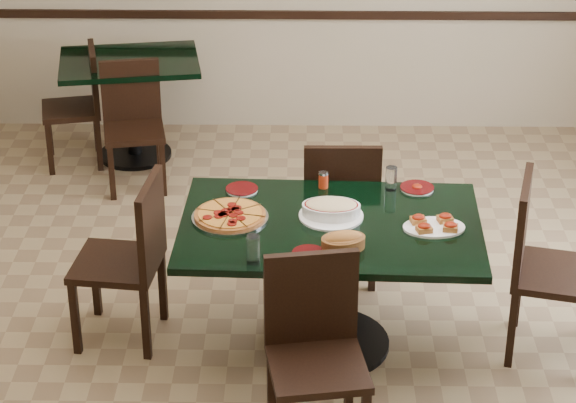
{
  "coord_description": "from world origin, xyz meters",
  "views": [
    {
      "loc": [
        -0.02,
        -5.31,
        3.49
      ],
      "look_at": [
        -0.1,
        0.0,
        0.75
      ],
      "focal_mm": 70.0,
      "sensor_mm": 36.0,
      "label": 1
    }
  ],
  "objects_px": {
    "chair_near": "(315,342)",
    "bread_basket": "(343,241)",
    "pepperoni_pizza": "(230,215)",
    "back_table": "(131,89)",
    "chair_left": "(132,252)",
    "back_chair_left": "(81,100)",
    "back_chair_near": "(133,118)",
    "chair_far": "(341,203)",
    "lasagna_casserole": "(331,209)",
    "main_table": "(330,254)",
    "chair_right": "(542,258)",
    "bruschetta_platter": "(434,225)"
  },
  "relations": [
    {
      "from": "chair_near",
      "to": "lasagna_casserole",
      "type": "distance_m",
      "value": 0.87
    },
    {
      "from": "chair_right",
      "to": "back_table",
      "type": "bearing_deg",
      "value": 59.73
    },
    {
      "from": "chair_far",
      "to": "back_chair_left",
      "type": "relative_size",
      "value": 1.08
    },
    {
      "from": "chair_near",
      "to": "bread_basket",
      "type": "bearing_deg",
      "value": 64.89
    },
    {
      "from": "back_chair_near",
      "to": "back_chair_left",
      "type": "xyz_separation_m",
      "value": [
        -0.41,
        0.33,
        -0.0
      ]
    },
    {
      "from": "main_table",
      "to": "lasagna_casserole",
      "type": "distance_m",
      "value": 0.24
    },
    {
      "from": "back_chair_left",
      "to": "back_table",
      "type": "bearing_deg",
      "value": 92.64
    },
    {
      "from": "back_table",
      "to": "chair_near",
      "type": "xyz_separation_m",
      "value": [
        1.3,
        -3.16,
        0.01
      ]
    },
    {
      "from": "bread_basket",
      "to": "chair_left",
      "type": "bearing_deg",
      "value": 147.93
    },
    {
      "from": "chair_far",
      "to": "bruschetta_platter",
      "type": "relative_size",
      "value": 2.78
    },
    {
      "from": "chair_right",
      "to": "lasagna_casserole",
      "type": "xyz_separation_m",
      "value": [
        -1.1,
        0.08,
        0.24
      ]
    },
    {
      "from": "chair_near",
      "to": "bruschetta_platter",
      "type": "height_order",
      "value": "chair_near"
    },
    {
      "from": "lasagna_casserole",
      "to": "bread_basket",
      "type": "bearing_deg",
      "value": -78.82
    },
    {
      "from": "chair_left",
      "to": "back_chair_near",
      "type": "xyz_separation_m",
      "value": [
        -0.27,
        1.93,
        -0.05
      ]
    },
    {
      "from": "bruschetta_platter",
      "to": "pepperoni_pizza",
      "type": "bearing_deg",
      "value": 170.5
    },
    {
      "from": "chair_right",
      "to": "back_chair_near",
      "type": "relative_size",
      "value": 1.15
    },
    {
      "from": "main_table",
      "to": "chair_far",
      "type": "xyz_separation_m",
      "value": [
        0.08,
        0.67,
        -0.05
      ]
    },
    {
      "from": "chair_right",
      "to": "lasagna_casserole",
      "type": "bearing_deg",
      "value": 99.73
    },
    {
      "from": "chair_far",
      "to": "back_chair_near",
      "type": "xyz_separation_m",
      "value": [
        -1.39,
        1.32,
        -0.04
      ]
    },
    {
      "from": "bread_basket",
      "to": "back_table",
      "type": "bearing_deg",
      "value": 102.55
    },
    {
      "from": "back_chair_left",
      "to": "bruschetta_platter",
      "type": "bearing_deg",
      "value": 30.98
    },
    {
      "from": "chair_near",
      "to": "chair_left",
      "type": "distance_m",
      "value": 1.26
    },
    {
      "from": "back_table",
      "to": "chair_right",
      "type": "height_order",
      "value": "chair_right"
    },
    {
      "from": "main_table",
      "to": "chair_right",
      "type": "distance_m",
      "value": 1.1
    },
    {
      "from": "main_table",
      "to": "back_table",
      "type": "relative_size",
      "value": 1.48
    },
    {
      "from": "chair_left",
      "to": "back_chair_left",
      "type": "height_order",
      "value": "chair_left"
    },
    {
      "from": "chair_far",
      "to": "back_chair_near",
      "type": "relative_size",
      "value": 1.07
    },
    {
      "from": "main_table",
      "to": "chair_far",
      "type": "distance_m",
      "value": 0.67
    },
    {
      "from": "pepperoni_pizza",
      "to": "bruschetta_platter",
      "type": "bearing_deg",
      "value": -5.36
    },
    {
      "from": "chair_far",
      "to": "bruschetta_platter",
      "type": "bearing_deg",
      "value": 121.51
    },
    {
      "from": "chair_right",
      "to": "pepperoni_pizza",
      "type": "xyz_separation_m",
      "value": [
        -1.62,
        0.06,
        0.21
      ]
    },
    {
      "from": "chair_left",
      "to": "back_chair_near",
      "type": "relative_size",
      "value": 1.1
    },
    {
      "from": "back_chair_left",
      "to": "lasagna_casserole",
      "type": "bearing_deg",
      "value": 25.03
    },
    {
      "from": "chair_left",
      "to": "back_table",
      "type": "bearing_deg",
      "value": -165.16
    },
    {
      "from": "chair_far",
      "to": "lasagna_casserole",
      "type": "height_order",
      "value": "chair_far"
    },
    {
      "from": "chair_right",
      "to": "chair_near",
      "type": "bearing_deg",
      "value": 136.11
    },
    {
      "from": "chair_right",
      "to": "pepperoni_pizza",
      "type": "relative_size",
      "value": 2.48
    },
    {
      "from": "back_chair_left",
      "to": "pepperoni_pizza",
      "type": "relative_size",
      "value": 2.16
    },
    {
      "from": "back_table",
      "to": "back_chair_near",
      "type": "xyz_separation_m",
      "value": [
        0.07,
        -0.42,
        -0.04
      ]
    },
    {
      "from": "main_table",
      "to": "chair_right",
      "type": "bearing_deg",
      "value": 1.53
    },
    {
      "from": "chair_left",
      "to": "bruschetta_platter",
      "type": "bearing_deg",
      "value": 92.47
    },
    {
      "from": "pepperoni_pizza",
      "to": "chair_near",
      "type": "bearing_deg",
      "value": -61.42
    },
    {
      "from": "chair_far",
      "to": "bread_basket",
      "type": "distance_m",
      "value": 0.96
    },
    {
      "from": "back_chair_near",
      "to": "chair_near",
      "type": "bearing_deg",
      "value": -76.53
    },
    {
      "from": "back_chair_left",
      "to": "bread_basket",
      "type": "bearing_deg",
      "value": 22.13
    },
    {
      "from": "back_chair_left",
      "to": "pepperoni_pizza",
      "type": "height_order",
      "value": "back_chair_left"
    },
    {
      "from": "bruschetta_platter",
      "to": "main_table",
      "type": "bearing_deg",
      "value": 170.42
    },
    {
      "from": "pepperoni_pizza",
      "to": "back_table",
      "type": "bearing_deg",
      "value": 110.03
    },
    {
      "from": "back_table",
      "to": "main_table",
      "type": "bearing_deg",
      "value": -69.37
    },
    {
      "from": "back_chair_near",
      "to": "bruschetta_platter",
      "type": "bearing_deg",
      "value": -58.66
    }
  ]
}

